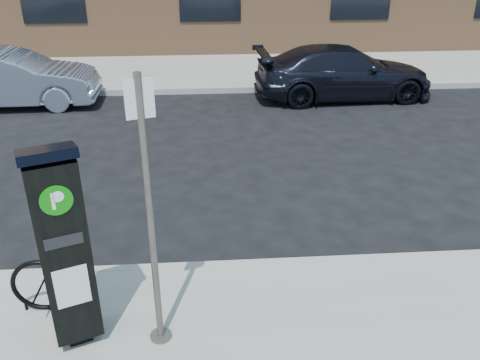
{
  "coord_description": "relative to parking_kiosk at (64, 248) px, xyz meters",
  "views": [
    {
      "loc": [
        -0.29,
        -5.38,
        4.01
      ],
      "look_at": [
        0.14,
        0.5,
        1.08
      ],
      "focal_mm": 38.0,
      "sensor_mm": 36.0,
      "label": 1
    }
  ],
  "objects": [
    {
      "name": "ground",
      "position": [
        1.68,
        1.21,
        -1.28
      ],
      "size": [
        120.0,
        120.0,
        0.0
      ],
      "primitive_type": "plane",
      "color": "black",
      "rests_on": "ground"
    },
    {
      "name": "sidewalk_far",
      "position": [
        1.68,
        15.21,
        -1.2
      ],
      "size": [
        60.0,
        12.0,
        0.15
      ],
      "primitive_type": "cube",
      "color": "gray",
      "rests_on": "ground"
    },
    {
      "name": "curb_near",
      "position": [
        1.68,
        1.19,
        -1.2
      ],
      "size": [
        60.0,
        0.12,
        0.16
      ],
      "primitive_type": "cube",
      "color": "#9E9B93",
      "rests_on": "ground"
    },
    {
      "name": "curb_far",
      "position": [
        1.68,
        9.23,
        -1.2
      ],
      "size": [
        60.0,
        0.12,
        0.16
      ],
      "primitive_type": "cube",
      "color": "#9E9B93",
      "rests_on": "ground"
    },
    {
      "name": "parking_kiosk",
      "position": [
        0.0,
        0.0,
        0.0
      ],
      "size": [
        0.63,
        0.6,
        2.2
      ],
      "rotation": [
        0.0,
        0.0,
        0.37
      ],
      "color": "black",
      "rests_on": "sidewalk_near"
    },
    {
      "name": "sign_pole",
      "position": [
        0.85,
        -0.06,
        0.28
      ],
      "size": [
        0.24,
        0.23,
        2.82
      ],
      "rotation": [
        0.0,
        0.0,
        0.3
      ],
      "color": "#58544E",
      "rests_on": "sidewalk_near"
    },
    {
      "name": "bike_rack",
      "position": [
        -0.47,
        0.47,
        -0.8
      ],
      "size": [
        0.67,
        0.07,
        0.67
      ],
      "rotation": [
        0.0,
        0.0,
        -0.03
      ],
      "color": "black",
      "rests_on": "sidewalk_near"
    },
    {
      "name": "car_silver",
      "position": [
        -3.36,
        8.51,
        -0.59
      ],
      "size": [
        4.21,
        1.57,
        1.38
      ],
      "primitive_type": "imported",
      "rotation": [
        0.0,
        0.0,
        1.6
      ],
      "color": "#909DB7",
      "rests_on": "ground"
    },
    {
      "name": "car_dark",
      "position": [
        5.01,
        8.61,
        -0.61
      ],
      "size": [
        4.69,
        2.1,
        1.33
      ],
      "primitive_type": "imported",
      "rotation": [
        0.0,
        0.0,
        1.62
      ],
      "color": "black",
      "rests_on": "ground"
    }
  ]
}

